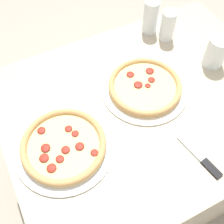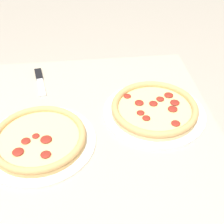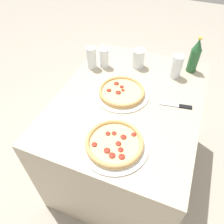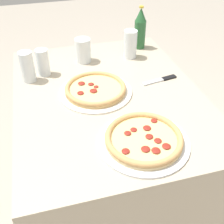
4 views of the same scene
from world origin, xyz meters
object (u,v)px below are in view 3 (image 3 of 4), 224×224
object	(u,v)px
pizza_veggie	(122,92)
glass_cola	(104,59)
glass_lemonade	(92,58)
beer_bottle	(195,56)
knife	(177,106)
glass_water	(138,59)
pizza_margherita	(114,143)
glass_orange_juice	(176,68)

from	to	relation	value
pizza_veggie	glass_cola	distance (m)	0.31
glass_lemonade	beer_bottle	world-z (taller)	beer_bottle
glass_lemonade	knife	world-z (taller)	glass_lemonade
glass_water	knife	world-z (taller)	glass_water
pizza_margherita	glass_cola	size ratio (longest dim) A/B	2.52
glass_water	glass_orange_juice	bearing A→B (deg)	-94.40
knife	beer_bottle	bearing A→B (deg)	-3.34
pizza_veggie	glass_lemonade	bearing A→B (deg)	56.56
glass_water	glass_orange_juice	world-z (taller)	glass_orange_juice
pizza_margherita	knife	bearing A→B (deg)	-31.19
pizza_veggie	pizza_margherita	size ratio (longest dim) A/B	0.99
pizza_margherita	glass_orange_juice	distance (m)	0.67
glass_lemonade	glass_cola	bearing A→B (deg)	-60.67
pizza_veggie	glass_water	bearing A→B (deg)	-0.82
glass_water	beer_bottle	bearing A→B (deg)	-76.17
pizza_margherita	glass_lemonade	size ratio (longest dim) A/B	2.25
pizza_veggie	pizza_margherita	world-z (taller)	pizza_margherita
glass_orange_juice	glass_water	bearing A→B (deg)	85.60
glass_orange_juice	knife	distance (m)	0.29
pizza_veggie	glass_orange_juice	size ratio (longest dim) A/B	2.19
glass_cola	glass_water	bearing A→B (deg)	-68.03
pizza_veggie	glass_water	world-z (taller)	glass_water
pizza_veggie	beer_bottle	world-z (taller)	beer_bottle
glass_cola	glass_lemonade	distance (m)	0.08
glass_water	beer_bottle	world-z (taller)	beer_bottle
pizza_margherita	glass_orange_juice	size ratio (longest dim) A/B	2.21
pizza_margherita	beer_bottle	bearing A→B (deg)	-18.46
glass_orange_juice	beer_bottle	xyz separation A→B (m)	(0.10, -0.09, 0.04)
pizza_margherita	beer_bottle	size ratio (longest dim) A/B	1.40
pizza_veggie	knife	size ratio (longest dim) A/B	1.80
beer_bottle	glass_cola	bearing A→B (deg)	107.02
pizza_margherita	beer_bottle	distance (m)	0.80
glass_lemonade	glass_water	bearing A→B (deg)	-66.06
knife	pizza_margherita	bearing A→B (deg)	148.81
glass_lemonade	pizza_veggie	bearing A→B (deg)	-123.44
pizza_veggie	knife	bearing A→B (deg)	-86.43
pizza_veggie	glass_cola	xyz separation A→B (m)	(0.23, 0.21, 0.04)
pizza_margherita	glass_water	world-z (taller)	glass_water
glass_orange_juice	knife	xyz separation A→B (m)	(-0.27, -0.07, -0.06)
glass_orange_juice	beer_bottle	distance (m)	0.14
pizza_margherita	knife	distance (m)	0.44
pizza_margherita	glass_water	distance (m)	0.68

